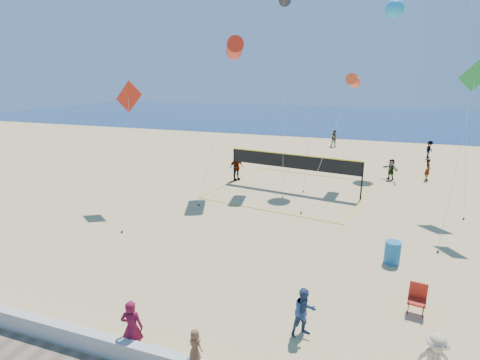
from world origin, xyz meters
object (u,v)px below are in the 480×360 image
(volleyball_net, at_px, (293,166))
(woman, at_px, (132,328))
(trash_barrel, at_px, (392,252))
(camp_chair, at_px, (417,297))

(volleyball_net, bearing_deg, woman, -84.04)
(trash_barrel, bearing_deg, volleyball_net, 124.43)
(camp_chair, xyz_separation_m, volleyball_net, (-6.66, 12.17, 1.13))
(trash_barrel, bearing_deg, woman, -131.01)
(camp_chair, distance_m, volleyball_net, 13.92)
(woman, distance_m, volleyball_net, 16.93)
(woman, distance_m, trash_barrel, 10.71)
(trash_barrel, bearing_deg, camp_chair, -79.42)
(woman, distance_m, camp_chair, 8.99)
(camp_chair, bearing_deg, trash_barrel, 108.83)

